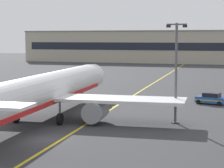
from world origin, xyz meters
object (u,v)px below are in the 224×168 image
safety_cone_by_nose_gear (101,101)px  apron_lamp_post (176,71)px  airliner_foreground (44,92)px  service_car_second (211,99)px

safety_cone_by_nose_gear → apron_lamp_post: bearing=-42.6°
airliner_foreground → apron_lamp_post: airliner_foreground is taller
apron_lamp_post → safety_cone_by_nose_gear: 18.25m
airliner_foreground → safety_cone_by_nose_gear: (1.77, 15.02, -3.11)m
apron_lamp_post → service_car_second: 16.46m
apron_lamp_post → safety_cone_by_nose_gear: bearing=137.4°
safety_cone_by_nose_gear → service_car_second: bearing=13.4°
service_car_second → safety_cone_by_nose_gear: 15.85m
apron_lamp_post → safety_cone_by_nose_gear: apron_lamp_post is taller
airliner_foreground → service_car_second: size_ratio=9.19×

